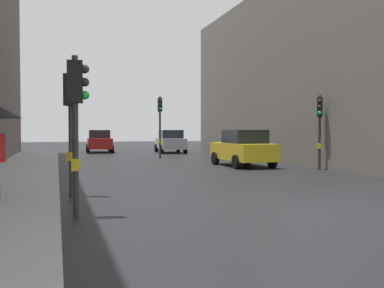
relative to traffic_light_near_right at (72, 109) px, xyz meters
The scene contains 10 objects.
ground_plane 6.68m from the traffic_light_near_right, 31.63° to the right, with size 120.00×120.00×0.00m, color black.
sidewalk_kerb 3.87m from the traffic_light_near_right, 121.41° to the left, with size 2.67×40.00×0.16m, color #A8A5A0.
building_facade_right 20.23m from the traffic_light_near_right, 32.01° to the left, with size 12.00×24.03×9.95m, color slate.
traffic_light_near_right is the anchor object (origin of this frame).
traffic_light_mid_street 11.77m from the traffic_light_near_right, 24.78° to the left, with size 0.38×0.44×3.28m.
traffic_light_far_median 16.06m from the traffic_light_near_right, 68.82° to the left, with size 0.25×0.43×3.85m.
traffic_light_near_left 2.88m from the traffic_light_near_right, 89.92° to the right, with size 0.44×0.26×3.22m.
car_yellow_taxi 11.34m from the traffic_light_near_right, 42.99° to the left, with size 2.05×4.22×1.76m.
car_silver_hatchback 22.73m from the traffic_light_near_right, 69.21° to the left, with size 2.25×4.31×1.76m.
car_red_sedan 23.63m from the traffic_light_near_right, 83.11° to the left, with size 2.16×4.27×1.76m.
Camera 1 is at (-5.71, -8.68, 1.74)m, focal length 41.29 mm.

